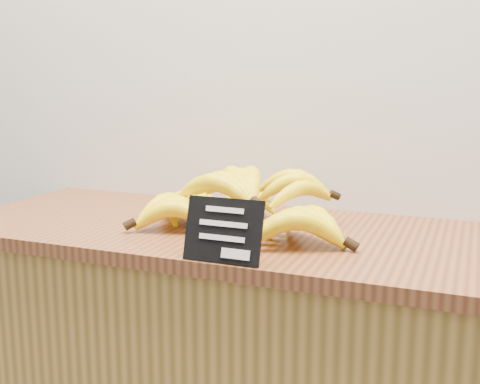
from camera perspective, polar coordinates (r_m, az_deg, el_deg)
counter_top at (r=1.34m, az=0.79°, el=-4.03°), size 1.36×0.54×0.03m
chalkboard_sign at (r=1.09m, az=-1.61°, el=-3.68°), size 0.15×0.04×0.12m
banana_pile at (r=1.32m, az=-0.63°, el=-1.19°), size 0.53×0.41×0.13m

